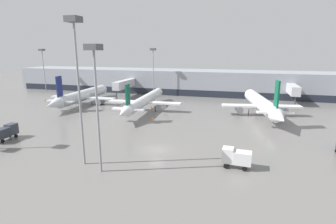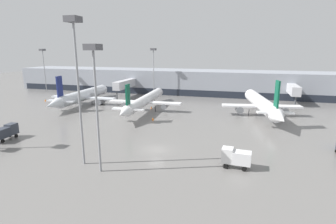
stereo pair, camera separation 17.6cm
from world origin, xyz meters
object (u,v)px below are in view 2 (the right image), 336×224
service_truck_0 (5,132)px  apron_light_mast_5 (95,73)px  parked_jet_2 (83,96)px  apron_light_mast_2 (43,58)px  parked_jet_0 (145,101)px  traffic_cone_1 (153,119)px  traffic_cone_2 (151,107)px  parked_jet_1 (262,104)px  apron_light_mast_3 (153,58)px  service_truck_2 (236,157)px  traffic_cone_3 (45,100)px  apron_light_mast_1 (76,53)px

service_truck_0 → apron_light_mast_5: size_ratio=0.29×
parked_jet_2 → apron_light_mast_2: size_ratio=2.02×
parked_jet_0 → traffic_cone_1: parked_jet_0 is taller
service_truck_0 → apron_light_mast_5: (24.17, -6.99, 12.25)m
traffic_cone_2 → apron_light_mast_5: size_ratio=0.04×
parked_jet_1 → apron_light_mast_3: apron_light_mast_3 is taller
parked_jet_0 → parked_jet_2: 22.72m
parked_jet_1 → parked_jet_0: bearing=85.1°
service_truck_2 → apron_light_mast_5: (-18.25, -6.42, 12.21)m
parked_jet_1 → traffic_cone_3: size_ratio=58.40×
parked_jet_0 → parked_jet_1: size_ratio=1.03×
service_truck_2 → apron_light_mast_1: (-21.93, -4.84, 14.68)m
parked_jet_0 → traffic_cone_3: size_ratio=60.28×
traffic_cone_3 → apron_light_mast_5: bearing=-42.9°
apron_light_mast_1 → apron_light_mast_2: 79.05m
parked_jet_0 → apron_light_mast_5: bearing=-171.8°
traffic_cone_1 → apron_light_mast_2: (-56.51, 30.29, 13.32)m
parked_jet_0 → service_truck_0: 34.68m
apron_light_mast_2 → apron_light_mast_5: apron_light_mast_5 is taller
apron_light_mast_5 → service_truck_2: bearing=19.4°
parked_jet_0 → service_truck_2: 40.27m
parked_jet_1 → apron_light_mast_1: 49.19m
apron_light_mast_1 → apron_light_mast_2: size_ratio=1.23×
traffic_cone_2 → traffic_cone_3: traffic_cone_2 is taller
parked_jet_2 → apron_light_mast_2: (-28.58, 17.34, 11.05)m
apron_light_mast_2 → traffic_cone_3: bearing=-50.9°
apron_light_mast_1 → parked_jet_2: bearing=123.5°
traffic_cone_2 → apron_light_mast_1: (3.11, -39.10, 15.97)m
parked_jet_1 → parked_jet_2: bearing=78.8°
traffic_cone_3 → service_truck_2: bearing=-29.2°
apron_light_mast_2 → apron_light_mast_5: size_ratio=0.98×
service_truck_2 → traffic_cone_2: 42.45m
parked_jet_0 → service_truck_0: (-16.68, -30.38, -1.32)m
parked_jet_0 → apron_light_mast_2: (-50.98, 21.13, 10.74)m
parked_jet_1 → apron_light_mast_2: size_ratio=2.05×
service_truck_2 → traffic_cone_2: size_ratio=5.87×
traffic_cone_3 → apron_light_mast_1: bearing=-44.3°
parked_jet_2 → apron_light_mast_3: bearing=-43.9°
service_truck_0 → apron_light_mast_2: 63.05m
parked_jet_0 → apron_light_mast_2: 56.22m
traffic_cone_1 → apron_light_mast_3: 36.77m
traffic_cone_2 → service_truck_0: bearing=-117.3°
parked_jet_2 → service_truck_0: 34.66m
parked_jet_1 → service_truck_2: size_ratio=8.38×
service_truck_0 → apron_light_mast_2: bearing=31.6°
service_truck_0 → traffic_cone_2: (17.38, 33.69, -1.24)m
service_truck_2 → apron_light_mast_2: apron_light_mast_2 is taller
parked_jet_1 → apron_light_mast_3: size_ratio=2.03×
service_truck_2 → apron_light_mast_2: size_ratio=0.24×
traffic_cone_1 → apron_light_mast_2: 65.49m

